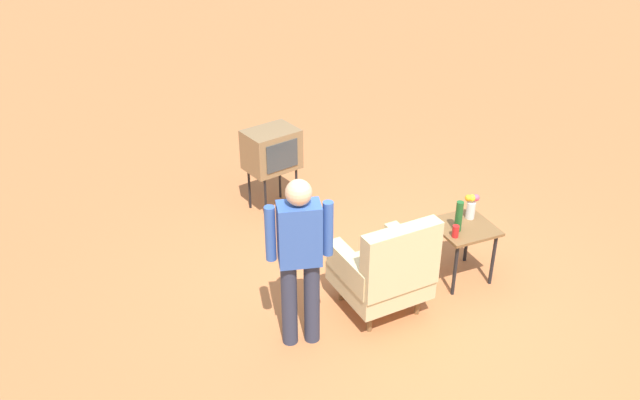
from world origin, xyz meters
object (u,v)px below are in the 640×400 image
(soda_can_red, at_px, (456,231))
(person_standing, at_px, (300,254))
(side_table, at_px, (464,233))
(flower_vase, at_px, (471,205))
(tv_on_stand, at_px, (272,150))
(bottle_wine_green, at_px, (459,216))
(armchair, at_px, (386,269))

(soda_can_red, bearing_deg, person_standing, 4.29)
(side_table, distance_m, flower_vase, 0.29)
(side_table, relative_size, tv_on_stand, 0.60)
(flower_vase, bearing_deg, tv_on_stand, -54.44)
(bottle_wine_green, bearing_deg, armchair, 10.31)
(armchair, distance_m, flower_vase, 1.19)
(armchair, bearing_deg, side_table, -168.45)
(armchair, relative_size, side_table, 1.72)
(tv_on_stand, xyz_separation_m, person_standing, (0.58, 2.34, 0.16))
(side_table, xyz_separation_m, person_standing, (1.86, 0.26, 0.41))
(bottle_wine_green, relative_size, flower_vase, 1.21)
(armchair, height_order, bottle_wine_green, armchair)
(person_standing, relative_size, bottle_wine_green, 5.12)
(soda_can_red, relative_size, flower_vase, 0.46)
(armchair, height_order, soda_can_red, armchair)
(armchair, bearing_deg, person_standing, 3.50)
(tv_on_stand, relative_size, soda_can_red, 8.44)
(side_table, relative_size, person_standing, 0.38)
(tv_on_stand, relative_size, person_standing, 0.63)
(person_standing, bearing_deg, flower_vase, -169.63)
(person_standing, height_order, soda_can_red, person_standing)
(person_standing, xyz_separation_m, soda_can_red, (-1.66, -0.12, -0.26))
(side_table, bearing_deg, soda_can_red, 32.86)
(armchair, height_order, person_standing, person_standing)
(armchair, relative_size, soda_can_red, 8.69)
(bottle_wine_green, distance_m, flower_vase, 0.29)
(soda_can_red, distance_m, flower_vase, 0.42)
(side_table, bearing_deg, tv_on_stand, -58.48)
(side_table, relative_size, soda_can_red, 5.06)
(armchair, relative_size, bottle_wine_green, 3.31)
(person_standing, bearing_deg, bottle_wine_green, -173.09)
(soda_can_red, height_order, flower_vase, flower_vase)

